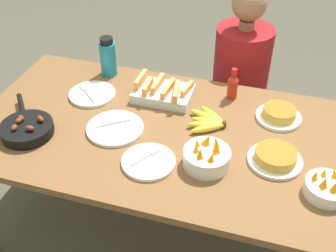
% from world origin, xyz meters
% --- Properties ---
extents(ground_plane, '(14.00, 14.00, 0.00)m').
position_xyz_m(ground_plane, '(0.00, 0.00, 0.00)').
color(ground_plane, '#565142').
extents(dining_table, '(1.82, 0.96, 0.73)m').
position_xyz_m(dining_table, '(0.00, 0.00, 0.65)').
color(dining_table, brown).
rests_on(dining_table, ground_plane).
extents(banana_bunch, '(0.20, 0.23, 0.04)m').
position_xyz_m(banana_bunch, '(0.17, 0.10, 0.75)').
color(banana_bunch, yellow).
rests_on(banana_bunch, dining_table).
extents(melon_tray, '(0.29, 0.20, 0.10)m').
position_xyz_m(melon_tray, '(-0.10, 0.25, 0.77)').
color(melon_tray, silver).
rests_on(melon_tray, dining_table).
extents(skillet, '(0.30, 0.34, 0.08)m').
position_xyz_m(skillet, '(-0.61, -0.20, 0.76)').
color(skillet, black).
rests_on(skillet, dining_table).
extents(frittata_plate_center, '(0.22, 0.22, 0.06)m').
position_xyz_m(frittata_plate_center, '(0.47, 0.24, 0.76)').
color(frittata_plate_center, white).
rests_on(frittata_plate_center, dining_table).
extents(frittata_plate_side, '(0.23, 0.23, 0.06)m').
position_xyz_m(frittata_plate_side, '(0.49, -0.07, 0.76)').
color(frittata_plate_side, white).
rests_on(frittata_plate_side, dining_table).
extents(empty_plate_near_front, '(0.23, 0.23, 0.02)m').
position_xyz_m(empty_plate_near_front, '(-0.02, -0.23, 0.74)').
color(empty_plate_near_front, white).
rests_on(empty_plate_near_front, dining_table).
extents(empty_plate_far_left, '(0.26, 0.26, 0.02)m').
position_xyz_m(empty_plate_far_left, '(-0.24, -0.06, 0.74)').
color(empty_plate_far_left, white).
rests_on(empty_plate_far_left, dining_table).
extents(empty_plate_far_right, '(0.24, 0.24, 0.02)m').
position_xyz_m(empty_plate_far_right, '(-0.46, 0.17, 0.74)').
color(empty_plate_far_right, white).
rests_on(empty_plate_far_right, dining_table).
extents(fruit_bowl_mango, '(0.17, 0.17, 0.11)m').
position_xyz_m(fruit_bowl_mango, '(0.69, -0.19, 0.77)').
color(fruit_bowl_mango, white).
rests_on(fruit_bowl_mango, dining_table).
extents(fruit_bowl_citrus, '(0.20, 0.20, 0.13)m').
position_xyz_m(fruit_bowl_citrus, '(0.22, -0.16, 0.77)').
color(fruit_bowl_citrus, white).
rests_on(fruit_bowl_citrus, dining_table).
extents(water_bottle, '(0.09, 0.09, 0.22)m').
position_xyz_m(water_bottle, '(-0.46, 0.39, 0.83)').
color(water_bottle, teal).
rests_on(water_bottle, dining_table).
extents(hot_sauce_bottle, '(0.05, 0.05, 0.17)m').
position_xyz_m(hot_sauce_bottle, '(0.23, 0.36, 0.80)').
color(hot_sauce_bottle, '#B72814').
rests_on(hot_sauce_bottle, dining_table).
extents(person_figure, '(0.36, 0.36, 1.17)m').
position_xyz_m(person_figure, '(0.23, 0.74, 0.48)').
color(person_figure, black).
rests_on(person_figure, ground_plane).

